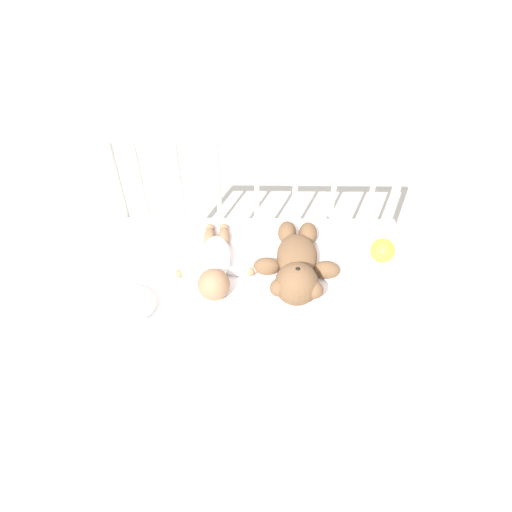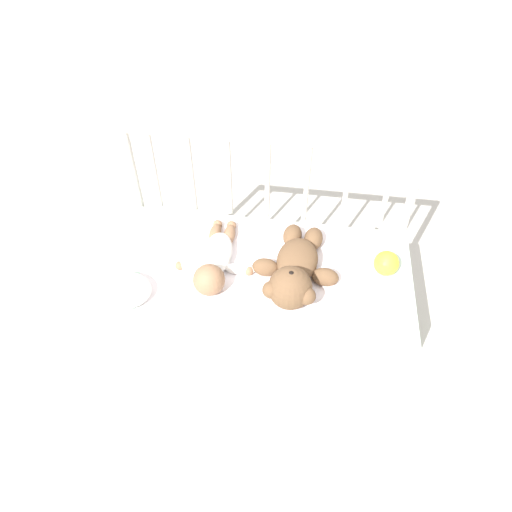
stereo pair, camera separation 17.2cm
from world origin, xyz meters
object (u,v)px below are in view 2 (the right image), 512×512
Objects in this scene: teddy_bear at (295,270)px; baby at (215,260)px; small_pillow at (122,290)px; toy_ball at (386,263)px.

teddy_bear is 1.07× the size of baby.
teddy_bear is at bearing 15.32° from small_pillow.
toy_ball is at bearing 16.39° from teddy_bear.
teddy_bear reaches higher than small_pillow.
small_pillow is (-0.30, -0.19, -0.01)m from baby.
small_pillow is at bearing -164.29° from toy_ball.
small_pillow is (-0.94, -0.26, -0.02)m from toy_ball.
teddy_bear reaches higher than toy_ball.
small_pillow is at bearing -164.68° from teddy_bear.
baby is at bearing 32.42° from small_pillow.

